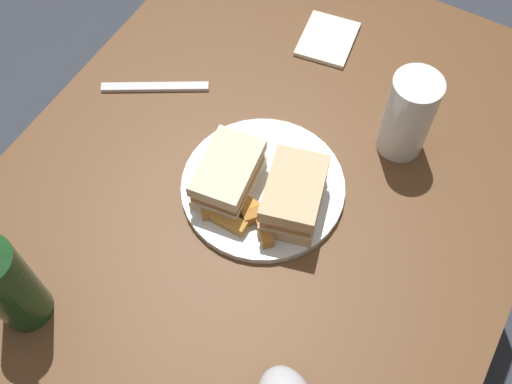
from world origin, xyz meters
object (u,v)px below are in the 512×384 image
Objects in this scene: pint_glass at (407,119)px; fork at (155,87)px; plate at (265,188)px; sandwich_half_left at (228,175)px; napkin at (328,39)px; sandwich_half_right at (294,196)px; cider_bottle at (2,280)px.

pint_glass is 0.82× the size of fork.
sandwich_half_left reaches higher than plate.
pint_glass is at bearing 54.09° from napkin.
sandwich_half_right reaches higher than sandwich_half_left.
sandwich_half_left is at bearing -42.37° from pint_glass.
cider_bottle is at bearing -33.24° from pint_glass.
cider_bottle is (0.50, -0.33, 0.04)m from pint_glass.
napkin is (-0.65, 0.13, -0.10)m from cider_bottle.
sandwich_half_right is at bearing 98.03° from sandwich_half_left.
cider_bottle is 0.42m from fork.
pint_glass is 1.34× the size of napkin.
plate reaches higher than napkin.
sandwich_half_right is 0.33m from fork.
pint_glass is 0.25m from napkin.
napkin reaches higher than fork.
napkin is 0.61× the size of fork.
cider_bottle is 2.37× the size of napkin.
plate is 1.87× the size of sandwich_half_right.
plate is at bearing -38.13° from pint_glass.
sandwich_half_right is at bearing 76.53° from plate.
sandwich_half_left is 1.16× the size of napkin.
napkin is (-0.34, -0.11, -0.04)m from sandwich_half_right.
plate is 1.68× the size of pint_glass.
pint_glass is at bearing 163.33° from fork.
fork is at bearing -117.23° from sandwich_half_left.
sandwich_half_left is at bearing -60.47° from plate.
cider_bottle reaches higher than sandwich_half_left.
sandwich_half_right is (-0.01, 0.10, 0.00)m from sandwich_half_left.
cider_bottle is at bearing -11.72° from napkin.
sandwich_half_left is at bearing -81.97° from sandwich_half_right.
sandwich_half_left is 0.71× the size of fork.
pint_glass reaches higher than fork.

